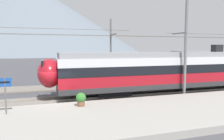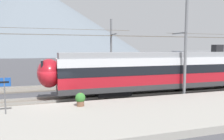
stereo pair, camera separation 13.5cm
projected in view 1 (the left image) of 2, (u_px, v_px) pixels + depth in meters
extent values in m
plane|color=#424247|center=(55.00, 106.00, 15.92)|extent=(400.00, 400.00, 0.00)
cube|color=gray|center=(59.00, 122.00, 11.86)|extent=(120.00, 7.05, 0.40)
cube|color=#6B6359|center=(54.00, 101.00, 17.22)|extent=(120.00, 3.00, 0.12)
cube|color=gray|center=(54.00, 101.00, 16.53)|extent=(120.00, 0.07, 0.16)
cube|color=gray|center=(53.00, 97.00, 17.89)|extent=(120.00, 0.07, 0.16)
cube|color=#6B6359|center=(51.00, 88.00, 22.73)|extent=(120.00, 3.00, 0.12)
cube|color=gray|center=(51.00, 88.00, 22.04)|extent=(120.00, 0.07, 0.16)
cube|color=gray|center=(51.00, 86.00, 23.40)|extent=(120.00, 0.07, 0.16)
cube|color=#2D2D30|center=(185.00, 83.00, 20.81)|extent=(23.81, 2.81, 0.45)
cube|color=maroon|center=(185.00, 76.00, 20.74)|extent=(23.81, 2.81, 0.85)
cube|color=black|center=(186.00, 68.00, 20.66)|extent=(23.81, 2.85, 0.75)
cube|color=silver|center=(186.00, 60.00, 20.59)|extent=(23.81, 2.81, 0.65)
cube|color=gray|center=(186.00, 54.00, 20.54)|extent=(23.51, 2.61, 0.45)
cube|color=black|center=(112.00, 92.00, 18.63)|extent=(2.80, 2.25, 0.42)
ellipsoid|color=maroon|center=(49.00, 73.00, 16.92)|extent=(1.80, 2.59, 2.25)
cube|color=black|center=(42.00, 68.00, 16.72)|extent=(0.16, 1.69, 1.19)
cube|color=black|center=(217.00, 48.00, 21.56)|extent=(0.90, 0.70, 0.70)
cube|color=black|center=(212.00, 76.00, 28.92)|extent=(2.80, 2.26, 0.42)
ellipsoid|color=#1E429E|center=(172.00, 64.00, 26.86)|extent=(1.80, 2.59, 2.25)
cube|color=black|center=(168.00, 60.00, 26.66)|extent=(0.16, 1.69, 1.19)
cylinder|color=slate|center=(185.00, 50.00, 18.33)|extent=(0.24, 0.24, 8.14)
cube|color=slate|center=(180.00, 33.00, 19.05)|extent=(0.10, 2.13, 0.10)
cylinder|color=#473823|center=(174.00, 37.00, 19.94)|extent=(40.80, 0.02, 0.02)
cylinder|color=slate|center=(111.00, 51.00, 26.40)|extent=(0.24, 0.24, 7.67)
cube|color=slate|center=(113.00, 34.00, 25.26)|extent=(0.10, 2.29, 0.10)
cylinder|color=#473823|center=(116.00, 36.00, 24.34)|extent=(40.80, 0.02, 0.02)
cylinder|color=#59595B|center=(6.00, 96.00, 12.54)|extent=(0.08, 0.08, 2.13)
cube|color=#19479E|center=(5.00, 82.00, 12.45)|extent=(0.70, 0.06, 0.50)
cube|color=black|center=(5.00, 82.00, 12.42)|extent=(0.52, 0.01, 0.10)
cylinder|color=brown|center=(81.00, 103.00, 14.41)|extent=(0.48, 0.48, 0.36)
sphere|color=#33752D|center=(81.00, 98.00, 14.37)|extent=(0.67, 0.67, 0.67)
sphere|color=red|center=(81.00, 96.00, 14.36)|extent=(0.37, 0.37, 0.37)
cone|color=slate|center=(31.00, 18.00, 165.02)|extent=(166.95, 166.95, 52.88)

